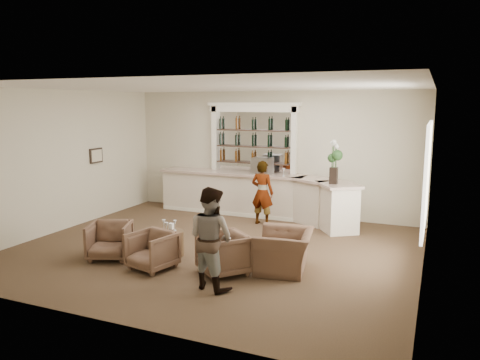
% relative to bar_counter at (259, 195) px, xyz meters
% --- Properties ---
extents(ground, '(8.00, 8.00, 0.00)m').
position_rel_bar_counter_xyz_m(ground, '(0.16, -3.00, -0.57)').
color(ground, brown).
rests_on(ground, ground).
extents(room_shell, '(8.04, 7.02, 3.32)m').
position_rel_bar_counter_xyz_m(room_shell, '(0.33, -2.29, 1.77)').
color(room_shell, beige).
rests_on(room_shell, ground).
extents(bar_counter, '(5.72, 1.80, 1.14)m').
position_rel_bar_counter_xyz_m(bar_counter, '(0.00, 0.00, 0.00)').
color(bar_counter, white).
rests_on(bar_counter, ground).
extents(back_bar_alcove, '(2.64, 0.25, 3.00)m').
position_rel_bar_counter_xyz_m(back_bar_alcove, '(-0.34, 0.41, 1.46)').
color(back_bar_alcove, white).
rests_on(back_bar_alcove, ground).
extents(cocktail_table, '(0.60, 0.60, 0.50)m').
position_rel_bar_counter_xyz_m(cocktail_table, '(-0.49, -3.71, -0.32)').
color(cocktail_table, brown).
rests_on(cocktail_table, ground).
extents(sommelier, '(0.61, 0.43, 1.60)m').
position_rel_bar_counter_xyz_m(sommelier, '(0.35, -0.70, 0.22)').
color(sommelier, gray).
rests_on(sommelier, ground).
extents(guest, '(0.96, 0.84, 1.67)m').
position_rel_bar_counter_xyz_m(guest, '(1.01, -4.83, 0.26)').
color(guest, gray).
rests_on(guest, ground).
extents(armchair_left, '(1.01, 1.02, 0.72)m').
position_rel_bar_counter_xyz_m(armchair_left, '(-1.45, -4.31, -0.22)').
color(armchair_left, brown).
rests_on(armchair_left, ground).
extents(armchair_center, '(0.89, 0.91, 0.69)m').
position_rel_bar_counter_xyz_m(armchair_center, '(-0.37, -4.48, -0.23)').
color(armchair_center, brown).
rests_on(armchair_center, ground).
extents(armchair_right, '(1.12, 1.13, 0.74)m').
position_rel_bar_counter_xyz_m(armchair_right, '(0.93, -4.20, -0.21)').
color(armchair_right, brown).
rests_on(armchair_right, ground).
extents(armchair_far, '(1.14, 1.26, 0.72)m').
position_rel_bar_counter_xyz_m(armchair_far, '(1.86, -3.60, -0.21)').
color(armchair_far, brown).
rests_on(armchair_far, ground).
extents(espresso_machine, '(0.53, 0.45, 0.44)m').
position_rel_bar_counter_xyz_m(espresso_machine, '(0.07, 0.06, 0.78)').
color(espresso_machine, '#B2B2B7').
rests_on(espresso_machine, bar_counter).
extents(flower_vase, '(0.27, 0.27, 1.01)m').
position_rel_bar_counter_xyz_m(flower_vase, '(2.10, -0.69, 1.14)').
color(flower_vase, black).
rests_on(flower_vase, bar_counter).
extents(wine_glass_bar_left, '(0.07, 0.07, 0.21)m').
position_rel_bar_counter_xyz_m(wine_glass_bar_left, '(0.69, -0.05, 0.67)').
color(wine_glass_bar_left, white).
rests_on(wine_glass_bar_left, bar_counter).
extents(wine_glass_bar_right, '(0.07, 0.07, 0.21)m').
position_rel_bar_counter_xyz_m(wine_glass_bar_right, '(0.15, 0.03, 0.67)').
color(wine_glass_bar_right, white).
rests_on(wine_glass_bar_right, bar_counter).
extents(wine_glass_tbl_a, '(0.07, 0.07, 0.21)m').
position_rel_bar_counter_xyz_m(wine_glass_tbl_a, '(-0.61, -3.68, 0.03)').
color(wine_glass_tbl_a, white).
rests_on(wine_glass_tbl_a, cocktail_table).
extents(wine_glass_tbl_b, '(0.07, 0.07, 0.21)m').
position_rel_bar_counter_xyz_m(wine_glass_tbl_b, '(-0.39, -3.63, 0.03)').
color(wine_glass_tbl_b, white).
rests_on(wine_glass_tbl_b, cocktail_table).
extents(wine_glass_tbl_c, '(0.07, 0.07, 0.21)m').
position_rel_bar_counter_xyz_m(wine_glass_tbl_c, '(-0.45, -3.84, 0.03)').
color(wine_glass_tbl_c, white).
rests_on(wine_glass_tbl_c, cocktail_table).
extents(napkin_holder, '(0.08, 0.08, 0.12)m').
position_rel_bar_counter_xyz_m(napkin_holder, '(-0.51, -3.57, -0.01)').
color(napkin_holder, white).
rests_on(napkin_holder, cocktail_table).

